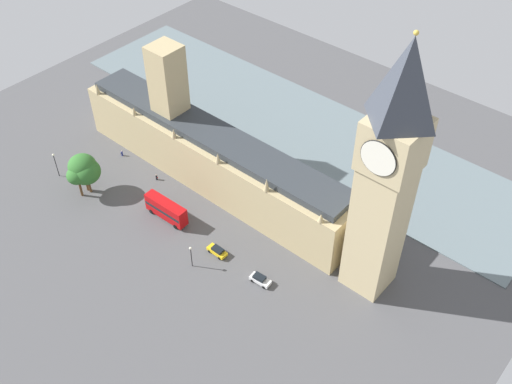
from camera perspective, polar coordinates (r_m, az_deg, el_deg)
name	(u,v)px	position (r m, az deg, el deg)	size (l,w,h in m)	color
ground_plane	(210,185)	(137.45, -4.45, 0.66)	(143.01, 143.01, 0.00)	#4C4C4F
river_thames	(293,124)	(155.54, 3.55, 6.56)	(30.82, 128.71, 0.25)	slate
parliament_building	(210,153)	(134.17, -4.42, 3.76)	(11.84, 73.01, 30.09)	tan
clock_tower	(388,174)	(100.43, 12.53, 1.74)	(9.21, 9.21, 53.50)	tan
double_decker_bus_kerbside	(166,209)	(129.01, -8.62, -1.64)	(2.92, 10.57, 4.75)	#B20C0F
car_yellow_cab_far_end	(217,251)	(121.97, -3.74, -5.66)	(1.86, 4.39, 1.74)	gold
car_white_trailing	(260,279)	(116.97, 0.40, -8.38)	(2.19, 4.43, 1.74)	silver
pedestrian_under_trees	(122,153)	(148.37, -12.74, 3.63)	(0.64, 0.62, 1.51)	navy
pedestrian_near_tower	(157,177)	(139.95, -9.52, 1.40)	(0.52, 0.61, 1.53)	black
plane_tree_midblock	(77,176)	(136.32, -16.80, 1.52)	(4.64, 4.64, 8.01)	brown
plane_tree_corner	(86,172)	(136.68, -16.01, 1.89)	(6.58, 6.58, 8.85)	brown
plane_tree_by_river_gate	(82,166)	(136.66, -16.34, 2.39)	(6.30, 6.30, 9.81)	brown
street_lamp_leading	(55,161)	(144.12, -18.74, 2.85)	(0.56, 0.56, 6.60)	black
street_lamp_opposite_hall	(191,253)	(117.97, -6.26, -5.83)	(0.56, 0.56, 5.58)	black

